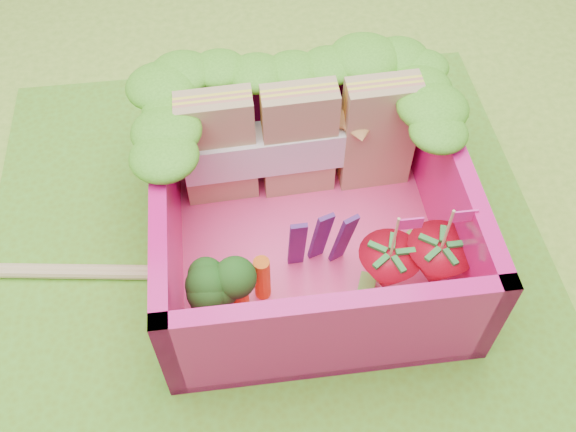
# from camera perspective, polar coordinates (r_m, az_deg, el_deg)

# --- Properties ---
(ground) EXTENTS (14.00, 14.00, 0.00)m
(ground) POSITION_cam_1_polar(r_m,az_deg,el_deg) (3.02, -1.81, -3.40)
(ground) COLOR #7FB132
(ground) RESTS_ON ground
(placemat) EXTENTS (2.60, 2.60, 0.03)m
(placemat) POSITION_cam_1_polar(r_m,az_deg,el_deg) (3.01, -1.81, -3.24)
(placemat) COLOR #66A224
(placemat) RESTS_ON ground
(bento_floor) EXTENTS (1.30, 1.30, 0.05)m
(bento_floor) POSITION_cam_1_polar(r_m,az_deg,el_deg) (2.99, 1.82, -2.44)
(bento_floor) COLOR #FF4186
(bento_floor) RESTS_ON placemat
(bento_box) EXTENTS (1.30, 1.30, 0.55)m
(bento_box) POSITION_cam_1_polar(r_m,az_deg,el_deg) (2.79, 1.95, 0.51)
(bento_box) COLOR #E31376
(bento_box) RESTS_ON placemat
(lettuce_ruffle) EXTENTS (1.43, 0.76, 0.11)m
(lettuce_ruffle) POSITION_cam_1_polar(r_m,az_deg,el_deg) (2.86, 0.77, 11.84)
(lettuce_ruffle) COLOR #3E951B
(lettuce_ruffle) RESTS_ON bento_box
(sandwich_stack) EXTENTS (1.08, 0.21, 0.59)m
(sandwich_stack) POSITION_cam_1_polar(r_m,az_deg,el_deg) (2.97, 1.09, 6.66)
(sandwich_stack) COLOR tan
(sandwich_stack) RESTS_ON bento_floor
(broccoli) EXTENTS (0.31, 0.31, 0.27)m
(broccoli) POSITION_cam_1_polar(r_m,az_deg,el_deg) (2.62, -6.33, -6.19)
(broccoli) COLOR #699749
(broccoli) RESTS_ON bento_floor
(carrot_sticks) EXTENTS (0.17, 0.13, 0.25)m
(carrot_sticks) POSITION_cam_1_polar(r_m,az_deg,el_deg) (2.69, -3.29, -6.20)
(carrot_sticks) COLOR orange
(carrot_sticks) RESTS_ON bento_floor
(purple_wedges) EXTENTS (0.27, 0.07, 0.38)m
(purple_wedges) POSITION_cam_1_polar(r_m,az_deg,el_deg) (2.74, 2.90, -2.15)
(purple_wedges) COLOR #451854
(purple_wedges) RESTS_ON bento_floor
(strawberry_left) EXTENTS (0.26, 0.26, 0.50)m
(strawberry_left) POSITION_cam_1_polar(r_m,az_deg,el_deg) (2.74, 8.79, -4.85)
(strawberry_left) COLOR red
(strawberry_left) RESTS_ON bento_floor
(strawberry_right) EXTENTS (0.28, 0.28, 0.52)m
(strawberry_right) POSITION_cam_1_polar(r_m,az_deg,el_deg) (2.79, 13.00, -4.29)
(strawberry_right) COLOR red
(strawberry_right) RESTS_ON bento_floor
(snap_peas) EXTENTS (0.58, 0.56, 0.05)m
(snap_peas) POSITION_cam_1_polar(r_m,az_deg,el_deg) (2.88, 9.19, -4.83)
(snap_peas) COLOR #5FA935
(snap_peas) RESTS_ON bento_floor
(chopsticks) EXTENTS (2.47, 0.41, 0.05)m
(chopsticks) POSITION_cam_1_polar(r_m,az_deg,el_deg) (3.07, -19.16, -4.67)
(chopsticks) COLOR #D3B973
(chopsticks) RESTS_ON placemat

